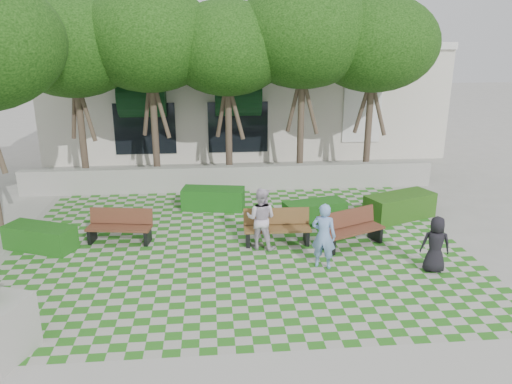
{
  "coord_description": "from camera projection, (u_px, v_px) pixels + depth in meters",
  "views": [
    {
      "loc": [
        -0.67,
        -11.37,
        5.54
      ],
      "look_at": [
        0.5,
        1.5,
        1.4
      ],
      "focal_mm": 35.0,
      "sensor_mm": 36.0,
      "label": 1
    }
  ],
  "objects": [
    {
      "name": "lawn",
      "position": [
        239.0,
        247.0,
        13.48
      ],
      "size": [
        12.0,
        12.0,
        0.0
      ],
      "primitive_type": "plane",
      "color": "#2B721E",
      "rests_on": "ground"
    },
    {
      "name": "bench_mid",
      "position": [
        277.0,
        227.0,
        13.63
      ],
      "size": [
        1.83,
        0.64,
        0.95
      ],
      "rotation": [
        0.0,
        0.0,
        -0.02
      ],
      "color": "brown",
      "rests_on": "ground"
    },
    {
      "name": "retaining_wall",
      "position": [
        231.0,
        178.0,
        18.28
      ],
      "size": [
        15.0,
        0.36,
        0.9
      ],
      "primitive_type": "cube",
      "color": "#9E9B93",
      "rests_on": "ground"
    },
    {
      "name": "bench_east",
      "position": [
        351.0,
        229.0,
        13.49
      ],
      "size": [
        1.92,
        1.3,
        0.96
      ],
      "rotation": [
        0.0,
        0.0,
        0.42
      ],
      "color": "#522B1C",
      "rests_on": "ground"
    },
    {
      "name": "hedge_west",
      "position": [
        40.0,
        237.0,
        13.3
      ],
      "size": [
        2.02,
        1.42,
        0.66
      ],
      "primitive_type": "cube",
      "rotation": [
        0.0,
        0.0,
        -0.4
      ],
      "color": "#194F15",
      "rests_on": "ground"
    },
    {
      "name": "hedge_east",
      "position": [
        400.0,
        206.0,
        15.5
      ],
      "size": [
        2.38,
        1.64,
        0.77
      ],
      "primitive_type": "cube",
      "rotation": [
        0.0,
        0.0,
        0.38
      ],
      "color": "#204813",
      "rests_on": "ground"
    },
    {
      "name": "building",
      "position": [
        242.0,
        95.0,
        25.2
      ],
      "size": [
        18.0,
        8.92,
        5.15
      ],
      "color": "beige",
      "rests_on": "ground"
    },
    {
      "name": "person_dark",
      "position": [
        436.0,
        244.0,
        11.95
      ],
      "size": [
        0.77,
        0.6,
        1.4
      ],
      "primitive_type": "imported",
      "rotation": [
        0.0,
        0.0,
        2.89
      ],
      "color": "black",
      "rests_on": "ground"
    },
    {
      "name": "ground",
      "position": [
        242.0,
        264.0,
        12.54
      ],
      "size": [
        90.0,
        90.0,
        0.0
      ],
      "primitive_type": "plane",
      "color": "gray",
      "rests_on": "ground"
    },
    {
      "name": "bench_west",
      "position": [
        120.0,
        227.0,
        13.72
      ],
      "size": [
        1.82,
        0.84,
        0.92
      ],
      "rotation": [
        0.0,
        0.0,
        -0.15
      ],
      "color": "#532C1C",
      "rests_on": "ground"
    },
    {
      "name": "hedge_midleft",
      "position": [
        213.0,
        199.0,
        16.34
      ],
      "size": [
        2.11,
        1.14,
        0.7
      ],
      "primitive_type": "cube",
      "rotation": [
        0.0,
        0.0,
        -0.18
      ],
      "color": "#164F15",
      "rests_on": "ground"
    },
    {
      "name": "person_white",
      "position": [
        261.0,
        218.0,
        13.22
      ],
      "size": [
        0.99,
        0.88,
        1.68
      ],
      "primitive_type": "imported",
      "rotation": [
        0.0,
        0.0,
        2.78
      ],
      "color": "silver",
      "rests_on": "ground"
    },
    {
      "name": "tree_row",
      "position": [
        173.0,
        44.0,
        16.44
      ],
      "size": [
        17.7,
        13.4,
        7.41
      ],
      "color": "#47382B",
      "rests_on": "ground"
    },
    {
      "name": "hedge_midright",
      "position": [
        315.0,
        212.0,
        15.19
      ],
      "size": [
        1.99,
        1.18,
        0.65
      ],
      "primitive_type": "cube",
      "rotation": [
        0.0,
        0.0,
        0.25
      ],
      "color": "#154913",
      "rests_on": "ground"
    },
    {
      "name": "person_blue",
      "position": [
        324.0,
        236.0,
        12.11
      ],
      "size": [
        0.71,
        0.61,
        1.66
      ],
      "primitive_type": "imported",
      "rotation": [
        0.0,
        0.0,
        2.72
      ],
      "color": "#759AD5",
      "rests_on": "ground"
    }
  ]
}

